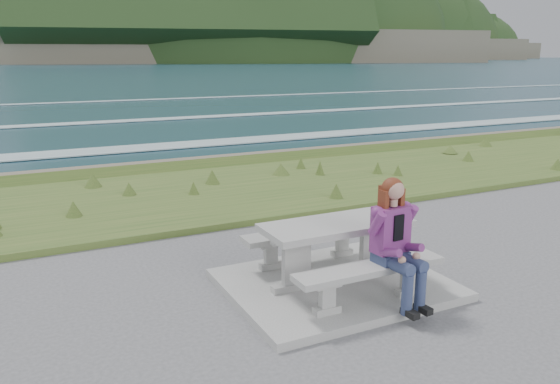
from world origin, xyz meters
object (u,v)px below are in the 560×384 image
Objects in this scene: bench_landward at (370,274)px; bench_seaward at (308,237)px; picnic_table at (336,235)px; seated_woman at (399,260)px.

bench_landward is 1.40m from bench_seaward.
bench_seaward is (0.00, 0.70, -0.23)m from picnic_table.
seated_woman is at bearing -79.60° from bench_seaward.
seated_woman reaches higher than bench_landward.
picnic_table is 1.00× the size of bench_seaward.
bench_seaward is 1.28× the size of seated_woman.
bench_seaward is (0.00, 1.40, 0.00)m from bench_landward.
picnic_table is 0.74m from bench_landward.
picnic_table is at bearing -90.00° from bench_seaward.
bench_seaward is at bearing 90.00° from picnic_table.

